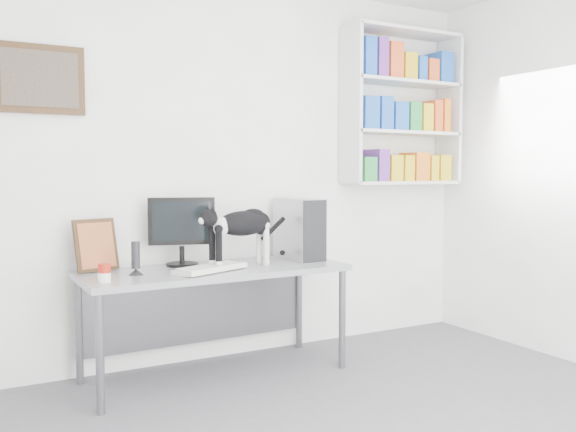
{
  "coord_description": "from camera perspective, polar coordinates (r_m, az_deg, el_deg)",
  "views": [
    {
      "loc": [
        -1.76,
        -2.05,
        1.33
      ],
      "look_at": [
        0.18,
        1.53,
        1.04
      ],
      "focal_mm": 38.0,
      "sensor_mm": 36.0,
      "label": 1
    }
  ],
  "objects": [
    {
      "name": "room",
      "position": [
        2.71,
        12.2,
        4.39
      ],
      "size": [
        4.01,
        4.01,
        2.7
      ],
      "color": "#5C5C61",
      "rests_on": "ground"
    },
    {
      "name": "bookshelf",
      "position": [
        5.05,
        10.64,
        9.92
      ],
      "size": [
        1.03,
        0.28,
        1.24
      ],
      "primitive_type": "cube",
      "color": "silver",
      "rests_on": "room"
    },
    {
      "name": "wall_art",
      "position": [
        4.09,
        -22.18,
        11.78
      ],
      "size": [
        0.52,
        0.04,
        0.42
      ],
      "primitive_type": "cube",
      "color": "#442B16",
      "rests_on": "room"
    },
    {
      "name": "desk",
      "position": [
        4.07,
        -6.79,
        -9.81
      ],
      "size": [
        1.73,
        0.71,
        0.71
      ],
      "primitive_type": "cube",
      "rotation": [
        0.0,
        0.0,
        0.03
      ],
      "color": "gray",
      "rests_on": "room"
    },
    {
      "name": "monitor",
      "position": [
        4.09,
        -9.92,
        -1.39
      ],
      "size": [
        0.48,
        0.33,
        0.46
      ],
      "primitive_type": "cube",
      "rotation": [
        0.0,
        0.0,
        -0.29
      ],
      "color": "black",
      "rests_on": "desk"
    },
    {
      "name": "keyboard",
      "position": [
        3.86,
        -7.28,
        -4.89
      ],
      "size": [
        0.52,
        0.36,
        0.04
      ],
      "primitive_type": "cube",
      "rotation": [
        0.0,
        0.0,
        0.4
      ],
      "color": "beige",
      "rests_on": "desk"
    },
    {
      "name": "pc_tower",
      "position": [
        4.34,
        1.03,
        -1.21
      ],
      "size": [
        0.2,
        0.44,
        0.44
      ],
      "primitive_type": "cube",
      "rotation": [
        0.0,
        0.0,
        0.0
      ],
      "color": "#ACACB1",
      "rests_on": "desk"
    },
    {
      "name": "speaker",
      "position": [
        3.8,
        -14.07,
        -3.78
      ],
      "size": [
        0.12,
        0.12,
        0.21
      ],
      "primitive_type": "cylinder",
      "rotation": [
        0.0,
        0.0,
        -0.3
      ],
      "color": "black",
      "rests_on": "desk"
    },
    {
      "name": "leaning_print",
      "position": [
        4.01,
        -17.54,
        -2.53
      ],
      "size": [
        0.3,
        0.18,
        0.34
      ],
      "primitive_type": "cube",
      "rotation": [
        0.0,
        0.0,
        0.29
      ],
      "color": "#442B16",
      "rests_on": "desk"
    },
    {
      "name": "soup_can",
      "position": [
        3.61,
        -16.81,
        -5.13
      ],
      "size": [
        0.08,
        0.08,
        0.1
      ],
      "primitive_type": "cylinder",
      "rotation": [
        0.0,
        0.0,
        0.22
      ],
      "color": "#A41B0E",
      "rests_on": "desk"
    },
    {
      "name": "cat",
      "position": [
        3.99,
        -4.36,
        -2.04
      ],
      "size": [
        0.65,
        0.31,
        0.39
      ],
      "primitive_type": null,
      "rotation": [
        0.0,
        0.0,
        0.24
      ],
      "color": "black",
      "rests_on": "desk"
    }
  ]
}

